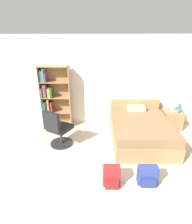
{
  "coord_description": "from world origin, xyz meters",
  "views": [
    {
      "loc": [
        -0.35,
        -1.87,
        2.41
      ],
      "look_at": [
        -0.41,
        1.98,
        0.85
      ],
      "focal_mm": 28.0,
      "sensor_mm": 36.0,
      "label": 1
    }
  ],
  "objects_px": {
    "nightstand": "(171,120)",
    "backpack_blue": "(148,176)",
    "backpack_red": "(112,176)",
    "bed": "(140,129)",
    "water_bottle": "(179,109)",
    "bookshelf": "(52,99)",
    "office_chair": "(58,130)",
    "table_lamp": "(175,99)"
  },
  "relations": [
    {
      "from": "nightstand",
      "to": "backpack_blue",
      "type": "distance_m",
      "value": 2.55
    },
    {
      "from": "backpack_red",
      "to": "bed",
      "type": "bearing_deg",
      "value": 62.0
    },
    {
      "from": "nightstand",
      "to": "water_bottle",
      "type": "height_order",
      "value": "water_bottle"
    },
    {
      "from": "bookshelf",
      "to": "bed",
      "type": "xyz_separation_m",
      "value": [
        2.44,
        -0.79,
        -0.56
      ]
    },
    {
      "from": "office_chair",
      "to": "bed",
      "type": "bearing_deg",
      "value": 9.19
    },
    {
      "from": "table_lamp",
      "to": "backpack_blue",
      "type": "distance_m",
      "value": 2.62
    },
    {
      "from": "table_lamp",
      "to": "water_bottle",
      "type": "bearing_deg",
      "value": -32.91
    },
    {
      "from": "nightstand",
      "to": "backpack_red",
      "type": "bearing_deg",
      "value": -130.34
    },
    {
      "from": "office_chair",
      "to": "table_lamp",
      "type": "relative_size",
      "value": 2.05
    },
    {
      "from": "bookshelf",
      "to": "bed",
      "type": "distance_m",
      "value": 2.62
    },
    {
      "from": "nightstand",
      "to": "backpack_red",
      "type": "relative_size",
      "value": 1.59
    },
    {
      "from": "bookshelf",
      "to": "nightstand",
      "type": "distance_m",
      "value": 3.56
    },
    {
      "from": "water_bottle",
      "to": "nightstand",
      "type": "bearing_deg",
      "value": 134.96
    },
    {
      "from": "office_chair",
      "to": "backpack_blue",
      "type": "xyz_separation_m",
      "value": [
        1.86,
        -1.23,
        -0.26
      ]
    },
    {
      "from": "bed",
      "to": "backpack_blue",
      "type": "bearing_deg",
      "value": -96.85
    },
    {
      "from": "office_chair",
      "to": "nightstand",
      "type": "height_order",
      "value": "office_chair"
    },
    {
      "from": "bookshelf",
      "to": "backpack_red",
      "type": "bearing_deg",
      "value": -55.82
    },
    {
      "from": "office_chair",
      "to": "backpack_red",
      "type": "xyz_separation_m",
      "value": [
        1.22,
        -1.24,
        -0.27
      ]
    },
    {
      "from": "nightstand",
      "to": "backpack_blue",
      "type": "height_order",
      "value": "nightstand"
    },
    {
      "from": "bookshelf",
      "to": "backpack_blue",
      "type": "bearing_deg",
      "value": -46.17
    },
    {
      "from": "bookshelf",
      "to": "water_bottle",
      "type": "distance_m",
      "value": 3.64
    },
    {
      "from": "table_lamp",
      "to": "backpack_blue",
      "type": "relative_size",
      "value": 1.31
    },
    {
      "from": "nightstand",
      "to": "backpack_red",
      "type": "distance_m",
      "value": 2.94
    },
    {
      "from": "backpack_blue",
      "to": "backpack_red",
      "type": "bearing_deg",
      "value": -178.67
    },
    {
      "from": "bed",
      "to": "water_bottle",
      "type": "xyz_separation_m",
      "value": [
        1.18,
        0.55,
        0.37
      ]
    },
    {
      "from": "bed",
      "to": "nightstand",
      "type": "distance_m",
      "value": 1.26
    },
    {
      "from": "bookshelf",
      "to": "backpack_red",
      "type": "height_order",
      "value": "bookshelf"
    },
    {
      "from": "office_chair",
      "to": "nightstand",
      "type": "distance_m",
      "value": 3.28
    },
    {
      "from": "table_lamp",
      "to": "nightstand",
      "type": "bearing_deg",
      "value": 62.39
    },
    {
      "from": "nightstand",
      "to": "water_bottle",
      "type": "bearing_deg",
      "value": -45.04
    },
    {
      "from": "bookshelf",
      "to": "office_chair",
      "type": "distance_m",
      "value": 1.26
    },
    {
      "from": "bookshelf",
      "to": "bed",
      "type": "relative_size",
      "value": 0.93
    },
    {
      "from": "bed",
      "to": "backpack_red",
      "type": "bearing_deg",
      "value": -118.0
    },
    {
      "from": "nightstand",
      "to": "table_lamp",
      "type": "distance_m",
      "value": 0.64
    },
    {
      "from": "table_lamp",
      "to": "backpack_red",
      "type": "height_order",
      "value": "table_lamp"
    },
    {
      "from": "nightstand",
      "to": "backpack_red",
      "type": "xyz_separation_m",
      "value": [
        -1.9,
        -2.24,
        -0.11
      ]
    },
    {
      "from": "bed",
      "to": "nightstand",
      "type": "relative_size",
      "value": 3.54
    },
    {
      "from": "bed",
      "to": "table_lamp",
      "type": "xyz_separation_m",
      "value": [
        1.05,
        0.64,
        0.61
      ]
    },
    {
      "from": "office_chair",
      "to": "backpack_red",
      "type": "distance_m",
      "value": 1.76
    },
    {
      "from": "table_lamp",
      "to": "water_bottle",
      "type": "xyz_separation_m",
      "value": [
        0.13,
        -0.09,
        -0.24
      ]
    },
    {
      "from": "bookshelf",
      "to": "table_lamp",
      "type": "distance_m",
      "value": 3.49
    },
    {
      "from": "table_lamp",
      "to": "backpack_red",
      "type": "bearing_deg",
      "value": -130.49
    }
  ]
}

